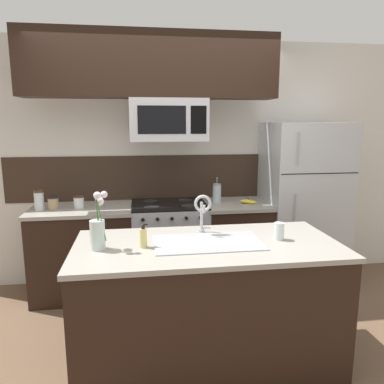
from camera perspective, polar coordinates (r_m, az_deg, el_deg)
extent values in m
plane|color=brown|center=(3.35, -1.94, -20.88)|extent=(10.00, 10.00, 0.00)
cube|color=silver|center=(4.18, 0.09, 4.51)|extent=(5.20, 0.10, 2.60)
cube|color=#332319|center=(4.11, -3.94, 2.27)|extent=(3.38, 0.01, 0.48)
cube|color=black|center=(4.00, -16.10, -8.92)|extent=(0.98, 0.62, 0.88)
cube|color=#9E998E|center=(3.87, -16.45, -2.57)|extent=(1.01, 0.65, 0.03)
cube|color=black|center=(4.09, 6.62, -8.13)|extent=(0.66, 0.62, 0.88)
cube|color=#9E998E|center=(3.96, 6.77, -1.89)|extent=(0.69, 0.65, 0.03)
cube|color=#B7BABF|center=(3.97, -3.44, -8.41)|extent=(0.76, 0.62, 0.91)
cube|color=black|center=(3.84, -3.52, -1.90)|extent=(0.76, 0.62, 0.01)
cylinder|color=black|center=(3.69, -6.17, -2.29)|extent=(0.15, 0.15, 0.01)
cylinder|color=black|center=(3.72, -0.55, -2.12)|extent=(0.15, 0.15, 0.01)
cylinder|color=black|center=(3.96, -6.32, -1.40)|extent=(0.15, 0.15, 0.01)
cylinder|color=black|center=(3.99, -1.08, -1.25)|extent=(0.15, 0.15, 0.01)
cylinder|color=black|center=(3.53, -7.51, -4.21)|extent=(0.03, 0.02, 0.03)
cylinder|color=black|center=(3.53, -5.28, -4.15)|extent=(0.03, 0.02, 0.03)
cylinder|color=black|center=(3.54, -3.07, -4.08)|extent=(0.03, 0.02, 0.03)
cylinder|color=black|center=(3.56, -0.86, -4.00)|extent=(0.03, 0.02, 0.03)
cylinder|color=black|center=(3.58, 1.31, -3.92)|extent=(0.03, 0.02, 0.03)
cube|color=#B7BABF|center=(3.73, -3.65, 10.91)|extent=(0.74, 0.40, 0.40)
cube|color=black|center=(3.52, -4.60, 10.90)|extent=(0.45, 0.00, 0.26)
cube|color=black|center=(3.56, 1.01, 10.93)|extent=(0.15, 0.00, 0.26)
cube|color=black|center=(3.72, -6.29, 18.61)|extent=(2.40, 0.34, 0.60)
cube|color=#B7BABF|center=(4.24, 16.46, -1.74)|extent=(0.83, 0.72, 1.74)
cube|color=black|center=(3.85, 18.99, 2.68)|extent=(0.80, 0.00, 0.01)
cylinder|color=#99999E|center=(3.71, 15.89, 6.35)|extent=(0.01, 0.01, 0.31)
cylinder|color=#99999E|center=(3.84, 15.31, -5.12)|extent=(0.01, 0.01, 0.66)
cylinder|color=silver|center=(3.90, -22.27, -1.31)|extent=(0.09, 0.09, 0.17)
cylinder|color=#4C331E|center=(3.88, -22.37, 0.06)|extent=(0.09, 0.09, 0.02)
cylinder|color=#997F5B|center=(3.87, -20.39, -1.71)|extent=(0.10, 0.10, 0.11)
cylinder|color=black|center=(3.85, -20.45, -0.80)|extent=(0.10, 0.10, 0.01)
cylinder|color=silver|center=(3.87, -16.86, -1.55)|extent=(0.10, 0.10, 0.10)
cylinder|color=#4C331E|center=(3.86, -16.90, -0.72)|extent=(0.10, 0.10, 0.01)
ellipsoid|color=yellow|center=(3.92, 8.55, -1.49)|extent=(0.17, 0.10, 0.05)
ellipsoid|color=yellow|center=(3.94, 8.56, -1.44)|extent=(0.18, 0.06, 0.05)
ellipsoid|color=yellow|center=(3.92, 8.70, -1.48)|extent=(0.18, 0.06, 0.06)
ellipsoid|color=yellow|center=(3.94, 8.72, -1.43)|extent=(0.17, 0.10, 0.07)
cylinder|color=brown|center=(3.93, 8.64, -1.05)|extent=(0.02, 0.02, 0.03)
cylinder|color=silver|center=(3.95, 3.80, -0.28)|extent=(0.09, 0.09, 0.18)
cylinder|color=#A3A3AA|center=(3.94, 3.82, 1.15)|extent=(0.08, 0.08, 0.02)
cylinder|color=#A3A3AA|center=(3.93, 3.83, 1.65)|extent=(0.01, 0.01, 0.05)
sphere|color=#A3A3AA|center=(3.93, 3.83, 2.12)|extent=(0.02, 0.02, 0.02)
cube|color=black|center=(2.85, 2.26, -16.80)|extent=(1.83, 0.86, 0.88)
cube|color=#9E998E|center=(2.67, 2.34, -8.11)|extent=(1.86, 0.89, 0.03)
cube|color=#ADAFB5|center=(2.67, 2.40, -7.67)|extent=(0.76, 0.44, 0.01)
cube|color=#ADAFB5|center=(2.67, -1.36, -9.46)|extent=(0.30, 0.33, 0.15)
cube|color=#ADAFB5|center=(2.73, 6.05, -9.04)|extent=(0.30, 0.33, 0.15)
cylinder|color=#B7BABF|center=(2.91, 1.45, -5.96)|extent=(0.04, 0.04, 0.02)
cylinder|color=#B7BABF|center=(2.88, 1.46, -3.67)|extent=(0.02, 0.02, 0.22)
torus|color=#B7BABF|center=(2.80, 1.66, -1.76)|extent=(0.13, 0.02, 0.13)
cylinder|color=#B7BABF|center=(2.75, 1.86, -2.62)|extent=(0.02, 0.02, 0.06)
cube|color=#B7BABF|center=(2.91, 2.14, -5.46)|extent=(0.07, 0.01, 0.01)
cylinder|color=#DBCC75|center=(2.58, -7.43, -6.99)|extent=(0.05, 0.05, 0.13)
cylinder|color=black|center=(2.55, -7.47, -5.35)|extent=(0.02, 0.02, 0.02)
cube|color=black|center=(2.55, -7.12, -4.95)|extent=(0.03, 0.01, 0.01)
cylinder|color=silver|center=(2.79, 13.11, -5.84)|extent=(0.07, 0.07, 0.13)
cylinder|color=silver|center=(2.58, -14.19, -6.37)|extent=(0.10, 0.10, 0.20)
cylinder|color=silver|center=(2.60, -14.12, -7.72)|extent=(0.09, 0.09, 0.06)
cylinder|color=#386B2D|center=(2.58, -14.07, -4.14)|extent=(0.02, 0.06, 0.27)
sphere|color=silver|center=(2.58, -14.00, -1.05)|extent=(0.05, 0.05, 0.05)
cylinder|color=#386B2D|center=(2.57, -14.01, -4.34)|extent=(0.03, 0.04, 0.26)
sphere|color=silver|center=(2.56, -13.87, -1.42)|extent=(0.05, 0.05, 0.05)
cylinder|color=#386B2D|center=(2.54, -14.19, -3.93)|extent=(0.02, 0.02, 0.31)
sphere|color=silver|center=(2.50, -14.24, -0.52)|extent=(0.05, 0.05, 0.05)
cylinder|color=#386B2D|center=(2.54, -13.71, -3.86)|extent=(0.06, 0.02, 0.31)
sphere|color=silver|center=(2.50, -13.26, -0.37)|extent=(0.05, 0.05, 0.05)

